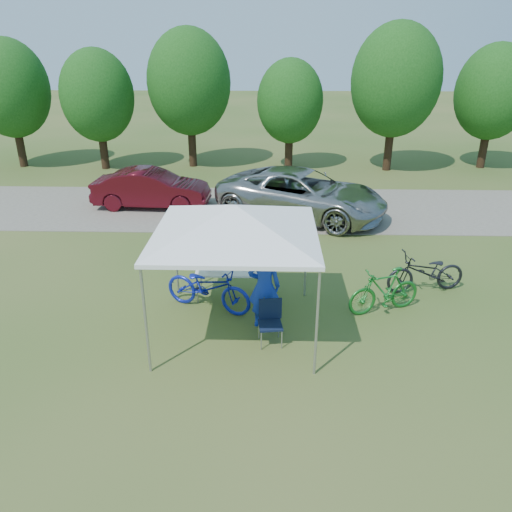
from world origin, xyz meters
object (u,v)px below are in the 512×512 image
Objects in this scene: folding_chair at (270,318)px; bike_blue at (208,287)px; folding_table at (233,271)px; bike_dark at (426,272)px; bike_green at (384,291)px; minivan at (302,194)px; cyclist at (264,287)px; sedan at (152,188)px; cooler at (214,263)px.

bike_blue is (-1.38, 1.25, 0.02)m from folding_chair.
bike_dark is (4.56, 0.40, -0.16)m from folding_table.
bike_green is 6.52m from minivan.
bike_green is (2.50, 1.25, -0.01)m from folding_chair.
cyclist is 0.45× the size of sedan.
cooler is 0.07× the size of minivan.
folding_chair is at bearing -70.22° from bike_dark.
cooler is at bearing -45.14° from cyclist.
bike_green reaches higher than bike_dark.
bike_blue is at bearing -131.76° from folding_table.
cyclist is 2.75m from bike_green.
cooler reaches higher than folding_chair.
folding_chair is 0.72m from cyclist.
sedan is at bearing 116.94° from folding_table.
bike_dark is 10.11m from sedan.
folding_chair reaches higher than folding_table.
bike_green is at bearing -68.27° from bike_blue.
cooler is at bearing -153.91° from sedan.
cyclist is at bearing -78.05° from bike_dark.
folding_table is 4.05× the size of cooler.
cyclist is 8.91m from sedan.
bike_dark is (3.70, 2.23, -0.02)m from folding_chair.
cyclist is (0.73, -1.25, 0.26)m from folding_table.
bike_dark is (5.08, 0.98, -0.04)m from bike_blue.
minivan reaches higher than sedan.
cooler is 5.02m from bike_dark.
cyclist reaches higher than sedan.
folding_chair is 4.32m from bike_dark.
bike_green is (2.64, 0.66, -0.40)m from cyclist.
cooler is (-0.43, -0.00, 0.20)m from folding_table.
bike_blue is at bearing -98.52° from cooler.
folding_table is at bearing -119.90° from bike_green.
minivan is (2.33, 5.76, -0.05)m from cooler.
folding_table is at bearing -150.87° from sedan.
bike_green is at bearing -8.75° from cooler.
bike_green is 0.42× the size of sedan.
sedan is (-2.95, 6.65, -0.17)m from cooler.
folding_chair is at bearing -64.76° from folding_table.
bike_green is at bearing -61.77° from bike_dark.
bike_dark is at bearing 23.16° from folding_chair.
folding_table is at bearing 107.27° from folding_chair.
sedan is at bearing 113.90° from cooler.
minivan is (2.41, 6.34, 0.26)m from bike_blue.
cooler is at bearing -96.74° from bike_dark.
bike_blue is 6.79m from minivan.
cyclist is 0.96× the size of bike_dark.
cooler is 3.86m from bike_green.
cooler is 0.67m from bike_blue.
folding_chair is (0.86, -1.83, -0.14)m from folding_table.
folding_table is 0.48m from cooler.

